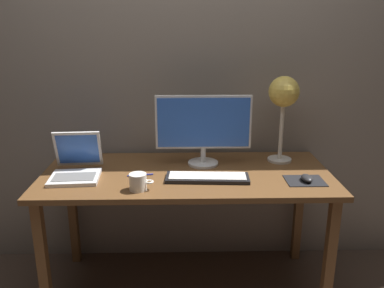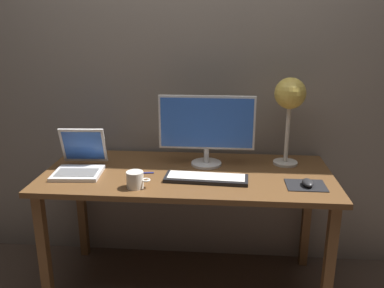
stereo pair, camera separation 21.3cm
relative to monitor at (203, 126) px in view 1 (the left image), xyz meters
The scene contains 11 objects.
ground_plane 0.99m from the monitor, 127.85° to the right, with size 4.80×4.80×0.00m, color #47382D.
back_wall 0.44m from the monitor, 110.01° to the left, with size 4.80×0.06×2.60m, color gray.
desk 0.35m from the monitor, 127.85° to the right, with size 1.60×0.70×0.74m.
monitor is the anchor object (origin of this frame).
keyboard_main 0.33m from the monitor, 87.33° to the right, with size 0.45×0.16×0.03m.
laptop 0.73m from the monitor, 167.76° to the right, with size 0.27×0.31×0.23m.
desk_lamp 0.49m from the monitor, ahead, with size 0.18×0.18×0.51m.
mousepad 0.63m from the monitor, 27.40° to the right, with size 0.20×0.16×0.00m, color black.
mouse 0.64m from the monitor, 27.81° to the right, with size 0.06×0.10×0.03m, color #28282B.
coffee_mug 0.53m from the monitor, 133.01° to the right, with size 0.12×0.09×0.08m.
pen 0.46m from the monitor, 153.58° to the right, with size 0.01×0.01×0.14m, color #2633A5.
Camera 1 is at (-0.02, -2.08, 1.54)m, focal length 37.41 mm.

